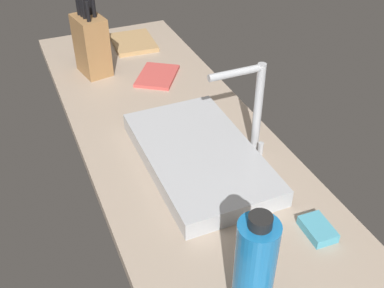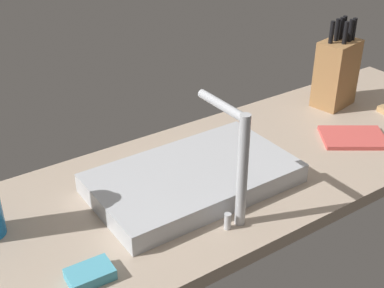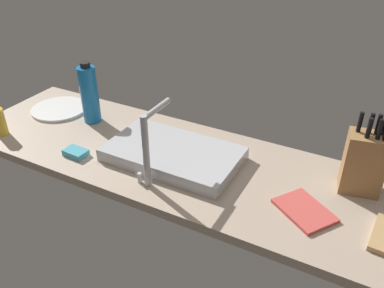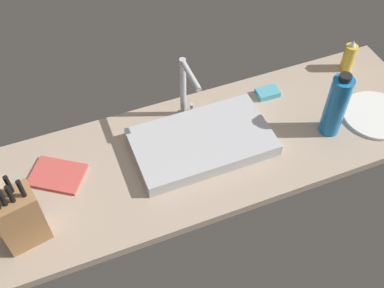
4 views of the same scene
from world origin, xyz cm
name	(u,v)px [view 1 (image 1 of 4)]	position (x,y,z in cm)	size (l,w,h in cm)	color
countertop_slab	(187,157)	(0.00, 0.00, 1.75)	(195.14, 56.75, 3.50)	tan
sink_basin	(199,156)	(5.90, 1.26, 6.03)	(50.37, 29.05, 5.05)	#B7BABF
faucet	(253,101)	(5.66, 17.21, 20.11)	(5.50, 16.61, 27.44)	#B7BABF
knife_block	(91,44)	(-59.52, -12.86, 14.83)	(14.53, 11.56, 28.60)	#9E7042
cutting_board	(133,42)	(-77.55, 7.83, 4.40)	(21.22, 16.61, 1.80)	tan
water_bottle	(254,272)	(53.74, -8.86, 16.52)	(7.72, 7.72, 27.53)	#1970B7
dish_towel	(157,76)	(-46.45, 7.40, 4.10)	(18.15, 13.02, 1.20)	#CC4C47
dish_sponge	(318,229)	(40.99, 16.55, 4.70)	(9.00, 6.00, 2.40)	#4CA3BC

